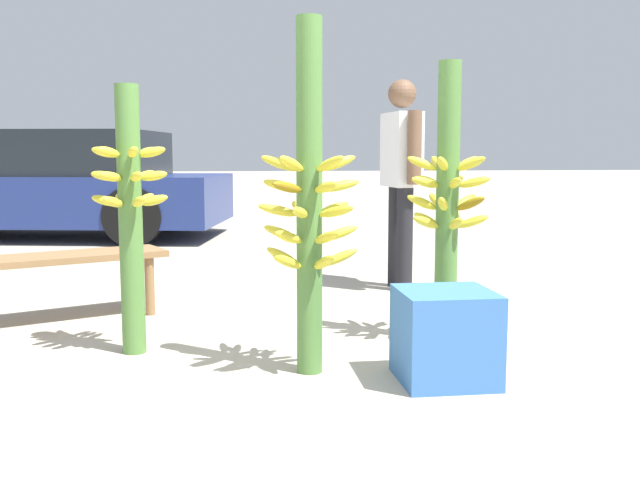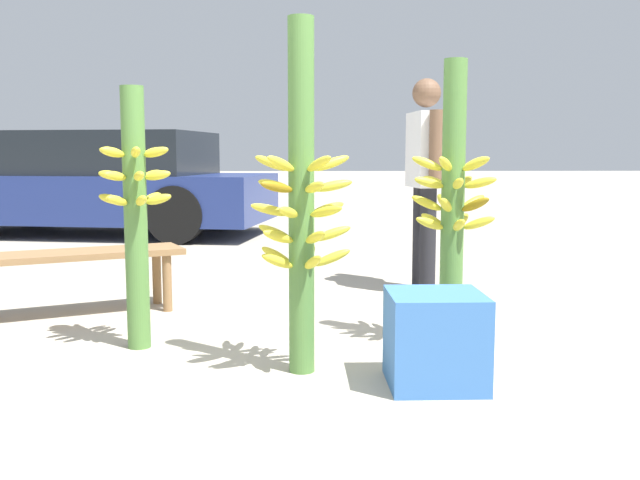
% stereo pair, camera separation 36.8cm
% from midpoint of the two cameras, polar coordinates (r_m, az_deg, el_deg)
% --- Properties ---
extents(ground_plane, '(80.00, 80.00, 0.00)m').
position_cam_midpoint_polar(ground_plane, '(3.36, 0.28, -10.92)').
color(ground_plane, '#A89E8C').
extents(banana_stalk_left, '(0.40, 0.39, 1.37)m').
position_cam_midpoint_polar(banana_stalk_left, '(3.80, -11.90, 2.34)').
color(banana_stalk_left, '#4C7A38').
rests_on(banana_stalk_left, ground_plane).
extents(banana_stalk_center, '(0.49, 0.47, 1.64)m').
position_cam_midpoint_polar(banana_stalk_center, '(3.29, 1.70, 3.04)').
color(banana_stalk_center, '#4C7A38').
rests_on(banana_stalk_center, ground_plane).
extents(banana_stalk_right, '(0.45, 0.46, 1.52)m').
position_cam_midpoint_polar(banana_stalk_right, '(3.88, 13.26, 2.99)').
color(banana_stalk_right, '#4C7A38').
rests_on(banana_stalk_right, ground_plane).
extents(vendor_person, '(0.24, 0.65, 1.58)m').
position_cam_midpoint_polar(vendor_person, '(5.41, 10.37, 5.79)').
color(vendor_person, black).
rests_on(vendor_person, ground_plane).
extents(market_bench, '(1.34, 0.90, 0.41)m').
position_cam_midpoint_polar(market_bench, '(4.72, -16.74, -1.65)').
color(market_bench, olive).
rests_on(market_bench, ground_plane).
extents(parked_car, '(4.58, 2.60, 1.30)m').
position_cam_midpoint_polar(parked_car, '(9.50, -15.98, 4.28)').
color(parked_car, navy).
rests_on(parked_car, ground_plane).
extents(produce_crate, '(0.42, 0.42, 0.42)m').
position_cam_midpoint_polar(produce_crate, '(3.27, 12.43, -7.78)').
color(produce_crate, '#386BB2').
rests_on(produce_crate, ground_plane).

